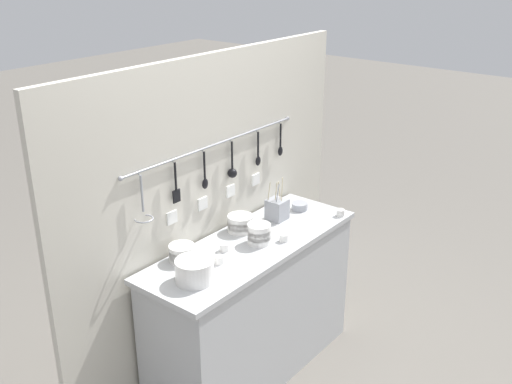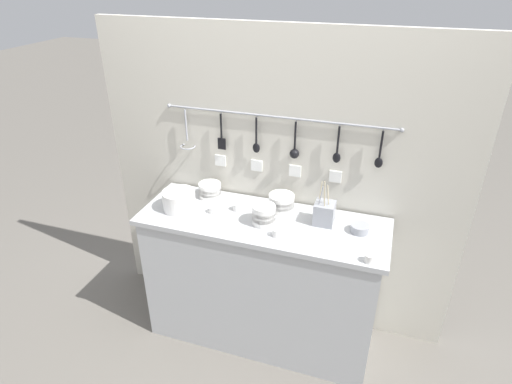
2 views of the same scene
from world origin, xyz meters
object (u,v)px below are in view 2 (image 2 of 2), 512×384
plate_stack (179,200)px  cup_edge_far (370,258)px  cup_back_right (214,209)px  steel_mixing_bowl (360,228)px  cup_centre (237,207)px  cup_front_right (277,233)px  bowl_stack_wide_centre (264,215)px  cutlery_caddy (324,213)px  bowl_stack_tall_left (210,190)px  bowl_stack_nested_right (281,202)px

plate_stack → cup_edge_far: 1.13m
cup_back_right → plate_stack: bearing=-173.5°
steel_mixing_bowl → cup_centre: size_ratio=2.03×
cup_edge_far → cup_front_right: size_ratio=1.00×
bowl_stack_wide_centre → cup_edge_far: bowl_stack_wide_centre is taller
bowl_stack_wide_centre → cutlery_caddy: cutlery_caddy is taller
bowl_stack_wide_centre → cup_centre: size_ratio=2.57×
bowl_stack_tall_left → bowl_stack_wide_centre: bearing=-25.3°
steel_mixing_bowl → cup_back_right: (-0.83, -0.06, -0.00)m
cup_back_right → cup_front_right: 0.43m
steel_mixing_bowl → cup_front_right: (-0.42, -0.18, -0.00)m
bowl_stack_wide_centre → cup_edge_far: bearing=-15.8°
bowl_stack_wide_centre → cup_edge_far: 0.62m
bowl_stack_nested_right → cup_edge_far: 0.65m
cutlery_caddy → cup_edge_far: bearing=-45.1°
cup_edge_far → cup_front_right: (-0.49, 0.07, 0.00)m
cutlery_caddy → bowl_stack_wide_centre: bearing=-160.7°
bowl_stack_tall_left → cup_centre: bearing=-25.3°
plate_stack → cutlery_caddy: cutlery_caddy is taller
steel_mixing_bowl → cup_edge_far: bearing=-73.3°
cup_edge_far → cup_centre: size_ratio=1.00×
cutlery_caddy → cup_front_right: cutlery_caddy is taller
bowl_stack_tall_left → cup_back_right: (0.10, -0.17, -0.02)m
cup_edge_far → cup_back_right: bearing=168.3°
cup_back_right → cup_front_right: bearing=-15.4°
bowl_stack_wide_centre → bowl_stack_tall_left: 0.46m
cup_edge_far → cup_centre: (-0.79, 0.26, 0.00)m
plate_stack → cutlery_caddy: size_ratio=0.68×
plate_stack → cup_front_right: (0.63, -0.09, -0.04)m
bowl_stack_wide_centre → cup_centre: bowl_stack_wide_centre is taller
steel_mixing_bowl → cup_back_right: bearing=-175.6°
bowl_stack_tall_left → cup_edge_far: size_ratio=2.73×
bowl_stack_tall_left → cup_edge_far: (1.01, -0.36, -0.02)m
bowl_stack_nested_right → cup_front_right: bowl_stack_nested_right is taller
bowl_stack_wide_centre → plate_stack: bearing=-179.6°
plate_stack → cutlery_caddy: (0.84, 0.12, 0.01)m
steel_mixing_bowl → cutlery_caddy: cutlery_caddy is taller
cup_edge_far → cup_front_right: bearing=171.5°
steel_mixing_bowl → cup_centre: 0.71m
cup_back_right → cup_centre: same height
bowl_stack_tall_left → cutlery_caddy: (0.73, -0.08, 0.02)m
bowl_stack_nested_right → plate_stack: 0.60m
bowl_stack_wide_centre → plate_stack: plate_stack is taller
plate_stack → cup_front_right: plate_stack is taller
bowl_stack_tall_left → cup_back_right: size_ratio=2.73×
cutlery_caddy → steel_mixing_bowl: bearing=-7.5°
cup_edge_far → cup_centre: bearing=161.8°
bowl_stack_wide_centre → cup_back_right: (-0.31, 0.02, -0.04)m
bowl_stack_nested_right → cup_centre: bearing=-160.0°
bowl_stack_nested_right → cup_centre: bowl_stack_nested_right is taller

